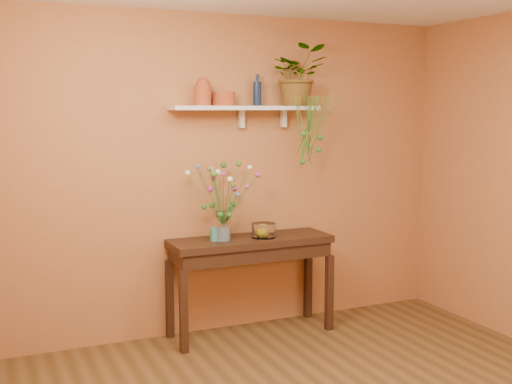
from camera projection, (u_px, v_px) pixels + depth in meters
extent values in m
cube|color=#B37140|center=(235.00, 174.00, 5.55)|extent=(4.00, 0.04, 2.70)
cube|color=#311C12|center=(251.00, 241.00, 5.42)|extent=(1.38, 0.44, 0.06)
cube|color=#311C12|center=(251.00, 251.00, 5.43)|extent=(1.32, 0.41, 0.12)
cube|color=#311C12|center=(184.00, 312.00, 5.04)|extent=(0.06, 0.06, 0.66)
cube|color=#311C12|center=(329.00, 293.00, 5.57)|extent=(0.06, 0.06, 0.66)
cube|color=#311C12|center=(170.00, 299.00, 5.39)|extent=(0.06, 0.06, 0.66)
cube|color=#311C12|center=(308.00, 282.00, 5.92)|extent=(0.06, 0.06, 0.66)
cube|color=white|center=(246.00, 108.00, 5.38)|extent=(1.30, 0.24, 0.04)
cube|color=white|center=(242.00, 119.00, 5.48)|extent=(0.04, 0.05, 0.15)
cube|color=white|center=(284.00, 119.00, 5.64)|extent=(0.04, 0.05, 0.15)
cylinder|color=#C14222|center=(203.00, 96.00, 5.20)|extent=(0.15, 0.15, 0.16)
sphere|color=#C14222|center=(203.00, 84.00, 5.19)|extent=(0.11, 0.11, 0.11)
cylinder|color=#C14222|center=(224.00, 99.00, 5.32)|extent=(0.21, 0.21, 0.11)
cylinder|color=#13213F|center=(257.00, 94.00, 5.44)|extent=(0.08, 0.08, 0.20)
cylinder|color=#13213F|center=(257.00, 78.00, 5.42)|extent=(0.03, 0.03, 0.06)
imported|color=#267122|center=(298.00, 76.00, 5.52)|extent=(0.55, 0.51, 0.52)
cylinder|color=#267122|center=(309.00, 126.00, 5.42)|extent=(0.09, 0.28, 0.50)
cylinder|color=#458327|center=(318.00, 122.00, 5.51)|extent=(0.24, 0.08, 0.44)
cylinder|color=#458327|center=(310.00, 120.00, 5.41)|extent=(0.05, 0.24, 0.40)
cylinder|color=#267122|center=(324.00, 125.00, 5.47)|extent=(0.17, 0.22, 0.48)
cylinder|color=#458327|center=(319.00, 122.00, 5.49)|extent=(0.13, 0.20, 0.45)
cylinder|color=#458327|center=(309.00, 124.00, 5.42)|extent=(0.15, 0.23, 0.46)
cylinder|color=#267122|center=(318.00, 130.00, 5.41)|extent=(0.02, 0.30, 0.56)
cylinder|color=#458327|center=(299.00, 128.00, 5.40)|extent=(0.19, 0.19, 0.53)
cylinder|color=#458327|center=(313.00, 128.00, 5.45)|extent=(0.15, 0.13, 0.53)
cylinder|color=#267122|center=(307.00, 114.00, 5.44)|extent=(0.10, 0.11, 0.30)
cylinder|color=#458327|center=(309.00, 126.00, 5.42)|extent=(0.09, 0.18, 0.51)
cylinder|color=#458327|center=(304.00, 132.00, 5.44)|extent=(0.23, 0.12, 0.61)
cylinder|color=#267122|center=(306.00, 132.00, 5.41)|extent=(0.03, 0.13, 0.60)
cylinder|color=#458327|center=(312.00, 126.00, 5.42)|extent=(0.08, 0.30, 0.51)
cylinder|color=#458327|center=(299.00, 119.00, 5.37)|extent=(0.07, 0.16, 0.38)
cylinder|color=#267122|center=(311.00, 126.00, 5.46)|extent=(0.10, 0.03, 0.49)
cylinder|color=#458327|center=(307.00, 129.00, 5.43)|extent=(0.04, 0.17, 0.55)
sphere|color=#267122|center=(304.00, 134.00, 5.39)|extent=(0.05, 0.05, 0.05)
sphere|color=#267122|center=(320.00, 138.00, 5.48)|extent=(0.05, 0.05, 0.05)
sphere|color=#267122|center=(319.00, 150.00, 5.47)|extent=(0.05, 0.05, 0.05)
sphere|color=#267122|center=(303.00, 162.00, 5.48)|extent=(0.05, 0.05, 0.05)
cylinder|color=white|center=(223.00, 226.00, 5.28)|extent=(0.12, 0.12, 0.24)
cylinder|color=silver|center=(223.00, 234.00, 5.29)|extent=(0.11, 0.11, 0.12)
cylinder|color=#386B28|center=(226.00, 202.00, 5.14)|extent=(0.03, 0.24, 0.40)
sphere|color=white|center=(230.00, 179.00, 5.00)|extent=(0.05, 0.05, 0.05)
cylinder|color=#386B28|center=(230.00, 209.00, 5.21)|extent=(0.08, 0.14, 0.26)
sphere|color=#4870BD|center=(238.00, 195.00, 5.15)|extent=(0.04, 0.04, 0.04)
cylinder|color=#386B28|center=(235.00, 205.00, 5.20)|extent=(0.13, 0.20, 0.33)
sphere|color=#B2348B|center=(248.00, 187.00, 5.12)|extent=(0.04, 0.04, 0.04)
cylinder|color=#386B28|center=(236.00, 196.00, 5.24)|extent=(0.20, 0.11, 0.47)
sphere|color=white|center=(250.00, 167.00, 5.20)|extent=(0.04, 0.04, 0.04)
cylinder|color=#386B28|center=(241.00, 199.00, 5.28)|extent=(0.29, 0.07, 0.40)
sphere|color=#B2348B|center=(258.00, 175.00, 5.29)|extent=(0.05, 0.05, 0.05)
cylinder|color=#386B28|center=(228.00, 204.00, 5.28)|extent=(0.10, 0.02, 0.32)
sphere|color=#5B882C|center=(233.00, 185.00, 5.28)|extent=(0.04, 0.04, 0.04)
cylinder|color=#386B28|center=(231.00, 194.00, 5.32)|extent=(0.18, 0.10, 0.49)
sphere|color=#5B882C|center=(239.00, 164.00, 5.37)|extent=(0.05, 0.05, 0.05)
cylinder|color=#386B28|center=(229.00, 206.00, 5.34)|extent=(0.15, 0.13, 0.28)
sphere|color=#B2348B|center=(234.00, 188.00, 5.41)|extent=(0.06, 0.06, 0.06)
cylinder|color=#386B28|center=(223.00, 194.00, 5.29)|extent=(0.05, 0.10, 0.48)
sphere|color=#267122|center=(223.00, 165.00, 5.31)|extent=(0.05, 0.05, 0.05)
cylinder|color=#386B28|center=(220.00, 198.00, 5.30)|extent=(0.01, 0.12, 0.42)
sphere|color=white|center=(218.00, 172.00, 5.32)|extent=(0.05, 0.05, 0.05)
cylinder|color=#386B28|center=(217.00, 196.00, 5.31)|extent=(0.05, 0.17, 0.44)
sphere|color=white|center=(211.00, 169.00, 5.35)|extent=(0.04, 0.04, 0.04)
cylinder|color=#386B28|center=(210.00, 195.00, 5.27)|extent=(0.17, 0.15, 0.47)
sphere|color=#4870BD|center=(198.00, 167.00, 5.27)|extent=(0.04, 0.04, 0.04)
cylinder|color=#386B28|center=(217.00, 206.00, 5.25)|extent=(0.11, 0.04, 0.29)
sphere|color=#B2348B|center=(210.00, 189.00, 5.22)|extent=(0.05, 0.05, 0.05)
cylinder|color=#386B28|center=(205.00, 199.00, 5.24)|extent=(0.27, 0.12, 0.42)
sphere|color=white|center=(187.00, 173.00, 5.21)|extent=(0.05, 0.05, 0.05)
cylinder|color=#386B28|center=(219.00, 201.00, 5.23)|extent=(0.09, 0.02, 0.38)
sphere|color=#B2348B|center=(214.00, 178.00, 5.18)|extent=(0.05, 0.05, 0.05)
cylinder|color=#386B28|center=(216.00, 197.00, 5.20)|extent=(0.14, 0.05, 0.47)
sphere|color=#5B882C|center=(209.00, 169.00, 5.12)|extent=(0.04, 0.04, 0.04)
cylinder|color=#386B28|center=(219.00, 199.00, 5.19)|extent=(0.11, 0.09, 0.43)
sphere|color=#5B882C|center=(214.00, 174.00, 5.11)|extent=(0.05, 0.05, 0.05)
cylinder|color=#386B28|center=(223.00, 199.00, 5.20)|extent=(0.04, 0.10, 0.42)
sphere|color=#B2348B|center=(223.00, 174.00, 5.12)|extent=(0.04, 0.04, 0.04)
sphere|color=#267122|center=(212.00, 206.00, 5.37)|extent=(0.05, 0.05, 0.05)
sphere|color=#267122|center=(229.00, 215.00, 5.15)|extent=(0.05, 0.05, 0.05)
sphere|color=#267122|center=(233.00, 204.00, 5.35)|extent=(0.05, 0.05, 0.05)
sphere|color=#267122|center=(231.00, 209.00, 5.36)|extent=(0.05, 0.05, 0.05)
sphere|color=#267122|center=(220.00, 215.00, 5.13)|extent=(0.05, 0.05, 0.05)
sphere|color=#267122|center=(204.00, 207.00, 5.29)|extent=(0.05, 0.05, 0.05)
cylinder|color=white|center=(264.00, 230.00, 5.41)|extent=(0.20, 0.20, 0.12)
cylinder|color=white|center=(264.00, 237.00, 5.42)|extent=(0.20, 0.20, 0.01)
sphere|color=yellow|center=(262.00, 232.00, 5.41)|extent=(0.09, 0.09, 0.09)
cube|color=teal|center=(214.00, 234.00, 5.26)|extent=(0.06, 0.04, 0.11)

